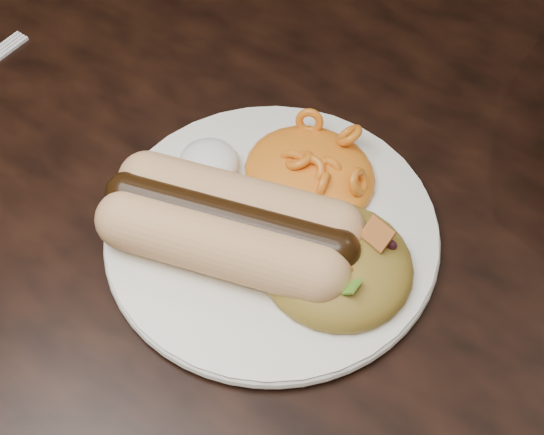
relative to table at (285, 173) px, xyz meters
The scene contains 7 objects.
floor 0.66m from the table, ahead, with size 4.00×4.00×0.00m, color #4B341B.
table is the anchor object (origin of this frame).
plate 0.17m from the table, 59.37° to the right, with size 0.23×0.23×0.01m, color white.
hotdog 0.20m from the table, 69.36° to the right, with size 0.15×0.11×0.04m.
mac_and_cheese 0.15m from the table, 44.81° to the right, with size 0.10×0.09×0.04m, color orange.
sour_cream 0.15m from the table, 88.35° to the right, with size 0.04×0.04×0.03m, color white.
taco_salad 0.21m from the table, 44.36° to the right, with size 0.10×0.10×0.04m.
Camera 1 is at (0.24, -0.35, 1.18)m, focal length 50.00 mm.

